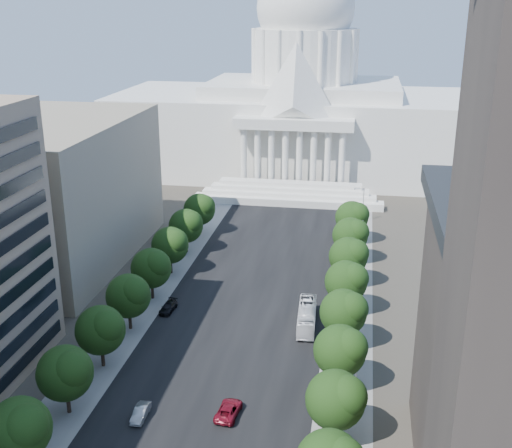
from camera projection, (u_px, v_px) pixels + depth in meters
The scene contains 28 objects.
road_asphalt at pixel (252, 292), 123.97m from camera, with size 30.00×260.00×0.01m, color black.
sidewalk_left at pixel (158, 285), 126.97m from camera, with size 8.00×260.00×0.02m, color gray.
sidewalk_right at pixel (351, 299), 120.96m from camera, with size 8.00×260.00×0.02m, color gray.
capitol at pixel (303, 110), 205.64m from camera, with size 120.00×56.00×73.00m.
office_block_left_far at pixel (37, 191), 135.91m from camera, with size 38.00×52.00×30.00m, color gray.
tree_l_c at pixel (21, 428), 74.21m from camera, with size 7.79×7.60×9.97m.
tree_l_d at pixel (67, 372), 85.37m from camera, with size 7.79×7.60×9.97m.
tree_l_e at pixel (102, 329), 96.53m from camera, with size 7.79×7.60×9.97m.
tree_l_f at pixel (130, 295), 107.70m from camera, with size 7.79×7.60×9.97m.
tree_l_g at pixel (152, 267), 118.86m from camera, with size 7.79×7.60×9.97m.
tree_l_h at pixel (171, 244), 130.03m from camera, with size 7.79×7.60×9.97m.
tree_l_i at pixel (187, 225), 141.19m from camera, with size 7.79×7.60×9.97m.
tree_l_j at pixel (201, 208), 152.36m from camera, with size 7.79×7.60×9.97m.
tree_r_d at pixel (338, 399), 79.67m from camera, with size 7.79×7.60×9.97m.
tree_r_e at pixel (342, 350), 90.84m from camera, with size 7.79×7.60×9.97m.
tree_r_f at pixel (345, 311), 102.00m from camera, with size 7.79×7.60×9.97m.
tree_r_g at pixel (348, 281), 113.17m from camera, with size 7.79×7.60×9.97m.
tree_r_h at pixel (350, 256), 124.33m from camera, with size 7.79×7.60×9.97m.
tree_r_i at pixel (352, 234), 135.50m from camera, with size 7.79×7.60×9.97m.
tree_r_j at pixel (353, 217), 146.66m from camera, with size 7.79×7.60×9.97m.
streetlight_c at pixel (353, 354), 90.98m from camera, with size 2.61×0.44×9.00m.
streetlight_d at pixel (357, 282), 114.24m from camera, with size 2.61×0.44×9.00m.
streetlight_e at pixel (359, 234), 137.50m from camera, with size 2.61×0.44×9.00m.
streetlight_f at pixel (361, 200), 160.76m from camera, with size 2.61×0.44×9.00m.
car_silver at pixel (141, 413), 86.28m from camera, with size 1.64×4.70×1.55m, color #9D9FA5.
car_red at pixel (229, 410), 86.77m from camera, with size 2.74×5.95×1.65m, color maroon.
car_dark_b at pixel (168, 307), 115.91m from camera, with size 2.13×5.24×1.52m, color black.
city_bus at pixel (307, 316), 110.51m from camera, with size 2.92×12.50×3.48m, color silver.
Camera 1 is at (19.67, -20.94, 53.34)m, focal length 45.00 mm.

